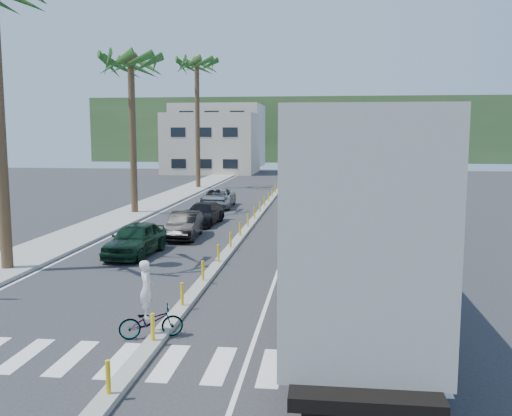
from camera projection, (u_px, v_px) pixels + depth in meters
The scene contains 15 objects.
ground at pixel (164, 332), 15.43m from camera, with size 140.00×140.00×0.00m, color #28282B.
sidewalk at pixel (146, 207), 41.04m from camera, with size 3.00×90.00×0.15m, color gray.
rails at pixel (334, 205), 42.40m from camera, with size 1.56×100.00×0.06m.
median at pixel (254, 220), 35.07m from camera, with size 0.45×60.00×0.85m.
crosswalk at pixel (141, 361), 13.46m from camera, with size 14.00×2.20×0.01m, color silver.
lane_markings at pixel (233, 210), 40.29m from camera, with size 9.42×90.00×0.01m.
freight_train at pixel (336, 172), 36.25m from camera, with size 3.00×60.94×5.85m.
palm_trees at pixel (137, 50), 37.33m from camera, with size 3.50×37.20×13.75m.
buildings at pixel (254, 140), 86.16m from camera, with size 38.00×27.00×10.00m.
hillside at pixel (304, 130), 113.09m from camera, with size 80.00×20.00×12.00m, color #385628.
car_lead at pixel (136, 239), 25.04m from camera, with size 2.01×4.42×1.47m, color black.
car_second at pixel (185, 225), 29.25m from camera, with size 1.64×4.15×1.34m, color black.
car_third at pixel (203, 214), 33.62m from camera, with size 2.14×4.55×1.28m, color black.
car_rear at pixel (217, 198), 41.37m from camera, with size 2.54×5.08×1.38m, color #96999B.
cyclist at pixel (150, 314), 14.96m from camera, with size 1.73×2.07×2.08m.
Camera 1 is at (4.25, -14.45, 5.35)m, focal length 40.00 mm.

